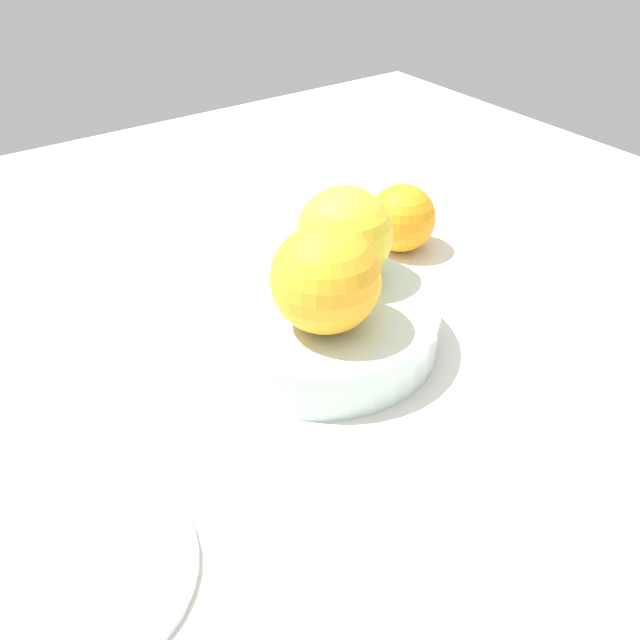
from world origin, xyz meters
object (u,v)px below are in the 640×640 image
at_px(side_plate, 64,573).
at_px(fruit_bowl, 320,325).
at_px(orange_in_bowl_0, 326,279).
at_px(orange_in_bowl_1, 344,235).
at_px(orange_loose_0, 402,218).

bearing_deg(side_plate, fruit_bowl, 111.83).
distance_m(orange_in_bowl_0, orange_in_bowl_1, 0.07).
bearing_deg(orange_loose_0, orange_in_bowl_0, -57.18).
bearing_deg(orange_loose_0, fruit_bowl, -61.85).
bearing_deg(side_plate, orange_in_bowl_1, 112.97).
height_order(orange_in_bowl_0, orange_loose_0, orange_in_bowl_0).
bearing_deg(orange_in_bowl_0, fruit_bowl, 152.71).
distance_m(orange_in_bowl_1, orange_loose_0, 0.14).
height_order(orange_loose_0, side_plate, orange_loose_0).
distance_m(fruit_bowl, orange_loose_0, 0.17).
relative_size(orange_in_bowl_0, side_plate, 0.54).
xyz_separation_m(fruit_bowl, side_plate, (0.10, -0.24, -0.01)).
height_order(fruit_bowl, orange_in_bowl_1, orange_in_bowl_1).
bearing_deg(orange_loose_0, side_plate, -65.62).
xyz_separation_m(fruit_bowl, orange_loose_0, (-0.08, 0.15, 0.01)).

